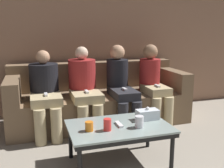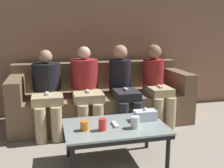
{
  "view_description": "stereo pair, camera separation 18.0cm",
  "coord_description": "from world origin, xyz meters",
  "views": [
    {
      "loc": [
        -0.87,
        0.2,
        1.3
      ],
      "look_at": [
        0.0,
        3.01,
        0.67
      ],
      "focal_mm": 42.0,
      "sensor_mm": 36.0,
      "label": 1
    },
    {
      "loc": [
        -0.7,
        0.15,
        1.3
      ],
      "look_at": [
        0.0,
        3.01,
        0.67
      ],
      "focal_mm": 42.0,
      "sensor_mm": 36.0,
      "label": 2
    }
  ],
  "objects": [
    {
      "name": "wall_back",
      "position": [
        0.0,
        4.17,
        1.3
      ],
      "size": [
        12.0,
        0.06,
        2.6
      ],
      "color": "#9E755B",
      "rests_on": "ground_plane"
    },
    {
      "name": "game_remote",
      "position": [
        -0.11,
        2.42,
        0.41
      ],
      "size": [
        0.04,
        0.15,
        0.02
      ],
      "color": "white",
      "rests_on": "coffee_table"
    },
    {
      "name": "cup_far_center",
      "position": [
        -0.25,
        2.33,
        0.45
      ],
      "size": [
        0.07,
        0.07,
        0.11
      ],
      "color": "red",
      "rests_on": "coffee_table"
    },
    {
      "name": "seated_person_mid_left",
      "position": [
        -0.24,
        3.44,
        0.57
      ],
      "size": [
        0.36,
        0.72,
        1.06
      ],
      "color": "tan",
      "rests_on": "ground_plane"
    },
    {
      "name": "couch",
      "position": [
        0.0,
        3.66,
        0.3
      ],
      "size": [
        2.41,
        0.88,
        0.81
      ],
      "color": "brown",
      "rests_on": "ground_plane"
    },
    {
      "name": "coffee_table",
      "position": [
        -0.11,
        2.42,
        0.36
      ],
      "size": [
        0.96,
        0.62,
        0.4
      ],
      "color": "#8C9E99",
      "rests_on": "ground_plane"
    },
    {
      "name": "tissue_box",
      "position": [
        0.21,
        2.49,
        0.45
      ],
      "size": [
        0.22,
        0.12,
        0.13
      ],
      "color": "silver",
      "rests_on": "coffee_table"
    },
    {
      "name": "cup_near_left",
      "position": [
        0.05,
        2.31,
        0.45
      ],
      "size": [
        0.08,
        0.08,
        0.11
      ],
      "color": "silver",
      "rests_on": "coffee_table"
    },
    {
      "name": "cup_near_right",
      "position": [
        -0.41,
        2.37,
        0.44
      ],
      "size": [
        0.07,
        0.07,
        0.09
      ],
      "color": "orange",
      "rests_on": "coffee_table"
    },
    {
      "name": "seated_person_mid_right",
      "position": [
        0.24,
        3.41,
        0.57
      ],
      "size": [
        0.31,
        0.71,
        1.08
      ],
      "color": "#28282D",
      "rests_on": "ground_plane"
    },
    {
      "name": "seated_person_right_end",
      "position": [
        0.73,
        3.44,
        0.57
      ],
      "size": [
        0.31,
        0.63,
        1.07
      ],
      "color": "tan",
      "rests_on": "ground_plane"
    },
    {
      "name": "seated_person_left_end",
      "position": [
        -0.73,
        3.44,
        0.56
      ],
      "size": [
        0.36,
        0.71,
        1.03
      ],
      "color": "tan",
      "rests_on": "ground_plane"
    }
  ]
}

